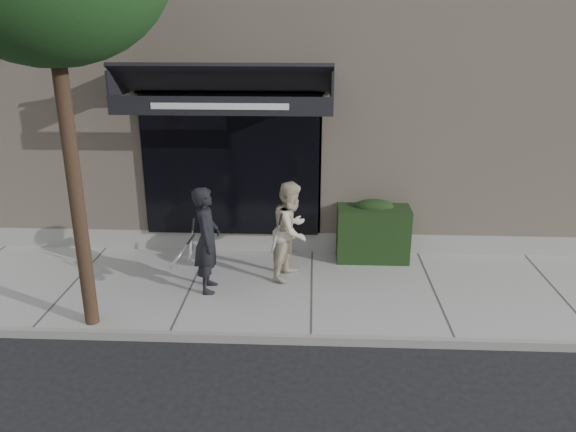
{
  "coord_description": "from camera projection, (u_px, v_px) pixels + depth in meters",
  "views": [
    {
      "loc": [
        -0.0,
        -8.4,
        4.29
      ],
      "look_at": [
        -0.42,
        0.6,
        1.15
      ],
      "focal_mm": 35.0,
      "sensor_mm": 36.0,
      "label": 1
    }
  ],
  "objects": [
    {
      "name": "ground",
      "position": [
        312.0,
        293.0,
        9.33
      ],
      "size": [
        80.0,
        80.0,
        0.0
      ],
      "primitive_type": "plane",
      "color": "black",
      "rests_on": "ground"
    },
    {
      "name": "pedestrian_back",
      "position": [
        291.0,
        230.0,
        9.4
      ],
      "size": [
        0.91,
        1.0,
        1.68
      ],
      "color": "beige",
      "rests_on": "sidewalk"
    },
    {
      "name": "sidewalk",
      "position": [
        312.0,
        290.0,
        9.31
      ],
      "size": [
        20.0,
        3.0,
        0.12
      ],
      "primitive_type": "cube",
      "color": "gray",
      "rests_on": "ground"
    },
    {
      "name": "hedge",
      "position": [
        373.0,
        231.0,
        10.25
      ],
      "size": [
        1.3,
        0.7,
        1.14
      ],
      "color": "black",
      "rests_on": "sidewalk"
    },
    {
      "name": "pedestrian_front",
      "position": [
        207.0,
        240.0,
        8.92
      ],
      "size": [
        0.76,
        0.87,
        1.74
      ],
      "color": "black",
      "rests_on": "sidewalk"
    },
    {
      "name": "curb",
      "position": [
        311.0,
        339.0,
        7.85
      ],
      "size": [
        20.0,
        0.1,
        0.14
      ],
      "primitive_type": "cube",
      "color": "gray",
      "rests_on": "ground"
    },
    {
      "name": "building_facade",
      "position": [
        314.0,
        91.0,
        13.11
      ],
      "size": [
        14.3,
        8.04,
        5.64
      ],
      "color": "#BFA891",
      "rests_on": "ground"
    }
  ]
}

